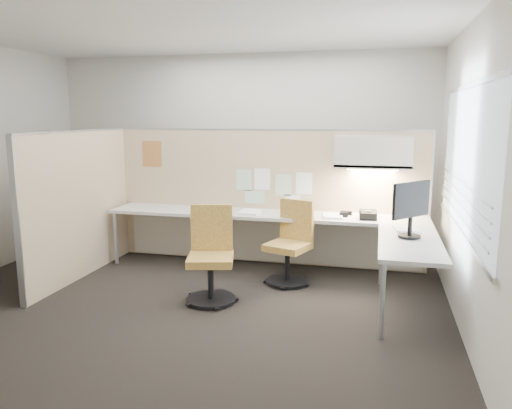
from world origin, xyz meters
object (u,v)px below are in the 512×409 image
(chair_right, at_px, (291,245))
(phone, at_px, (368,215))
(desk, at_px, (288,227))
(chair_left, at_px, (211,258))
(monitor, at_px, (411,206))

(chair_right, relative_size, phone, 4.27)
(desk, height_order, chair_left, chair_left)
(chair_right, xyz_separation_m, monitor, (1.29, -0.49, 0.61))
(monitor, height_order, phone, monitor)
(monitor, distance_m, phone, 0.98)
(chair_left, xyz_separation_m, monitor, (2.01, 0.28, 0.59))
(desk, distance_m, chair_left, 1.23)
(chair_right, bearing_deg, chair_left, -113.63)
(desk, relative_size, monitor, 7.13)
(monitor, bearing_deg, phone, 67.97)
(phone, bearing_deg, chair_right, -163.22)
(desk, xyz_separation_m, monitor, (1.37, -0.77, 0.45))
(chair_left, distance_m, phone, 1.95)
(chair_right, bearing_deg, phone, 40.93)
(chair_left, distance_m, monitor, 2.11)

